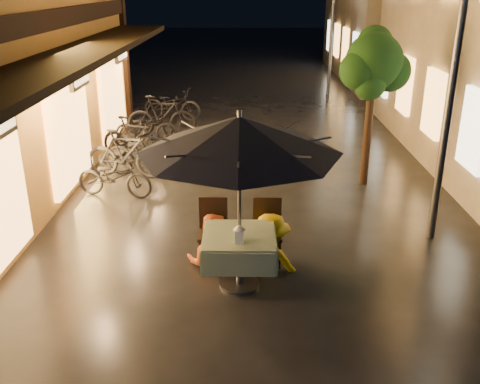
{
  "coord_description": "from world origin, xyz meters",
  "views": [
    {
      "loc": [
        -0.04,
        -5.95,
        3.92
      ],
      "look_at": [
        -0.12,
        1.07,
        1.15
      ],
      "focal_mm": 40.0,
      "sensor_mm": 36.0,
      "label": 1
    }
  ],
  "objects_px": {
    "person_orange": "(211,216)",
    "person_yellow": "(271,216)",
    "table_lantern": "(239,233)",
    "streetlamp_near": "(456,56)",
    "bicycle_0": "(114,177)",
    "patio_umbrella": "(239,135)",
    "cafe_table": "(239,247)"
  },
  "relations": [
    {
      "from": "person_orange",
      "to": "person_yellow",
      "type": "relative_size",
      "value": 0.98
    },
    {
      "from": "person_yellow",
      "to": "person_orange",
      "type": "bearing_deg",
      "value": 14.11
    },
    {
      "from": "person_orange",
      "to": "bicycle_0",
      "type": "distance_m",
      "value": 3.39
    },
    {
      "from": "table_lantern",
      "to": "person_yellow",
      "type": "distance_m",
      "value": 0.91
    },
    {
      "from": "streetlamp_near",
      "to": "person_yellow",
      "type": "relative_size",
      "value": 2.65
    },
    {
      "from": "cafe_table",
      "to": "patio_umbrella",
      "type": "bearing_deg",
      "value": 180.0
    },
    {
      "from": "bicycle_0",
      "to": "patio_umbrella",
      "type": "bearing_deg",
      "value": -132.26
    },
    {
      "from": "streetlamp_near",
      "to": "cafe_table",
      "type": "distance_m",
      "value": 4.19
    },
    {
      "from": "table_lantern",
      "to": "person_orange",
      "type": "height_order",
      "value": "person_orange"
    },
    {
      "from": "streetlamp_near",
      "to": "person_yellow",
      "type": "bearing_deg",
      "value": -159.96
    },
    {
      "from": "streetlamp_near",
      "to": "patio_umbrella",
      "type": "xyz_separation_m",
      "value": [
        -3.12,
        -1.53,
        -0.77
      ]
    },
    {
      "from": "cafe_table",
      "to": "patio_umbrella",
      "type": "xyz_separation_m",
      "value": [
        -0.0,
        0.0,
        1.56
      ]
    },
    {
      "from": "table_lantern",
      "to": "person_orange",
      "type": "bearing_deg",
      "value": 116.95
    },
    {
      "from": "cafe_table",
      "to": "bicycle_0",
      "type": "height_order",
      "value": "bicycle_0"
    },
    {
      "from": "person_orange",
      "to": "cafe_table",
      "type": "bearing_deg",
      "value": 131.71
    },
    {
      "from": "patio_umbrella",
      "to": "person_yellow",
      "type": "height_order",
      "value": "patio_umbrella"
    },
    {
      "from": "streetlamp_near",
      "to": "bicycle_0",
      "type": "distance_m",
      "value": 6.38
    },
    {
      "from": "person_yellow",
      "to": "bicycle_0",
      "type": "relative_size",
      "value": 1.05
    },
    {
      "from": "person_orange",
      "to": "person_yellow",
      "type": "height_order",
      "value": "person_yellow"
    },
    {
      "from": "patio_umbrella",
      "to": "bicycle_0",
      "type": "distance_m",
      "value": 4.46
    },
    {
      "from": "table_lantern",
      "to": "person_yellow",
      "type": "height_order",
      "value": "person_yellow"
    },
    {
      "from": "streetlamp_near",
      "to": "person_orange",
      "type": "distance_m",
      "value": 4.24
    },
    {
      "from": "streetlamp_near",
      "to": "person_orange",
      "type": "xyz_separation_m",
      "value": [
        -3.55,
        -0.93,
        -2.13
      ]
    },
    {
      "from": "streetlamp_near",
      "to": "table_lantern",
      "type": "height_order",
      "value": "streetlamp_near"
    },
    {
      "from": "patio_umbrella",
      "to": "person_yellow",
      "type": "xyz_separation_m",
      "value": [
        0.44,
        0.55,
        -1.35
      ]
    },
    {
      "from": "bicycle_0",
      "to": "cafe_table",
      "type": "bearing_deg",
      "value": -132.26
    },
    {
      "from": "table_lantern",
      "to": "cafe_table",
      "type": "bearing_deg",
      "value": 90.0
    },
    {
      "from": "person_orange",
      "to": "table_lantern",
      "type": "bearing_deg",
      "value": 123.33
    },
    {
      "from": "table_lantern",
      "to": "patio_umbrella",
      "type": "bearing_deg",
      "value": 90.0
    },
    {
      "from": "table_lantern",
      "to": "bicycle_0",
      "type": "distance_m",
      "value": 4.32
    },
    {
      "from": "patio_umbrella",
      "to": "person_yellow",
      "type": "bearing_deg",
      "value": 51.26
    },
    {
      "from": "person_yellow",
      "to": "table_lantern",
      "type": "bearing_deg",
      "value": 77.78
    }
  ]
}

